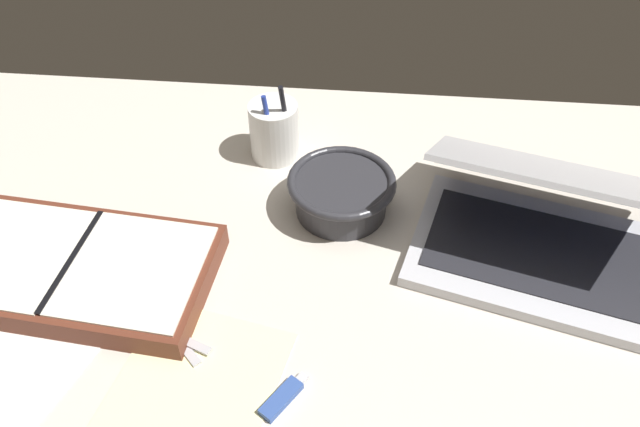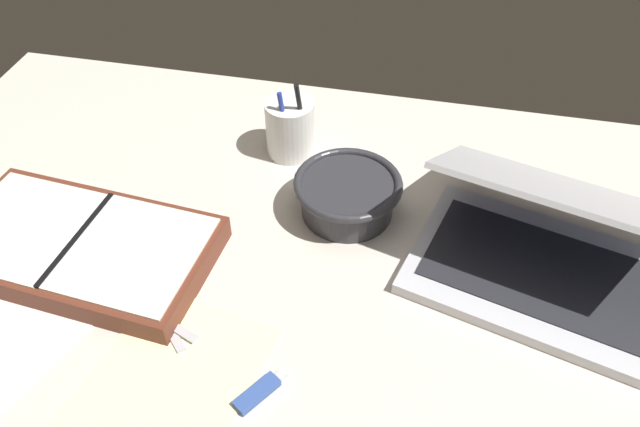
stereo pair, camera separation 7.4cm
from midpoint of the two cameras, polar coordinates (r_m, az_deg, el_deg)
The scene contains 9 objects.
desk_top at distance 87.60cm, azimuth -4.45°, elevation -7.55°, with size 140.00×100.00×2.00cm, color beige.
laptop at distance 92.24cm, azimuth 17.46°, elevation -1.28°, with size 39.98×35.41×17.85cm.
bowl at distance 95.03cm, azimuth -0.27°, elevation 1.86°, with size 16.56×16.56×6.39cm.
pen_cup at distance 105.22cm, azimuth -6.23°, elevation 7.47°, with size 8.20×8.20×14.96cm.
planner at distance 94.30cm, azimuth -23.59°, elevation -4.74°, with size 39.42×24.05×4.14cm.
scissors at distance 87.08cm, azimuth -17.41°, elevation -9.34°, with size 12.84×10.50×0.80cm.
paper_sheet_front at distance 79.44cm, azimuth -14.97°, elevation -16.66°, with size 19.21×26.58×0.16cm, color #F4EFB2.
paper_sheet_beside_planner at distance 90.09cm, azimuth -28.12°, elevation -11.95°, with size 16.39×25.58×0.16cm, color white.
usb_drive at distance 77.33cm, azimuth -6.17°, elevation -16.53°, with size 5.32×6.88×1.00cm.
Camera 1 is at (8.06, -53.54, 69.77)cm, focal length 35.00 mm.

